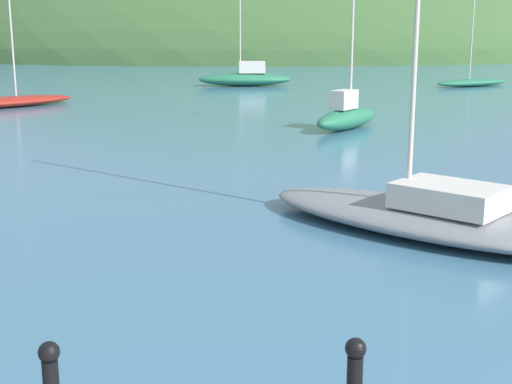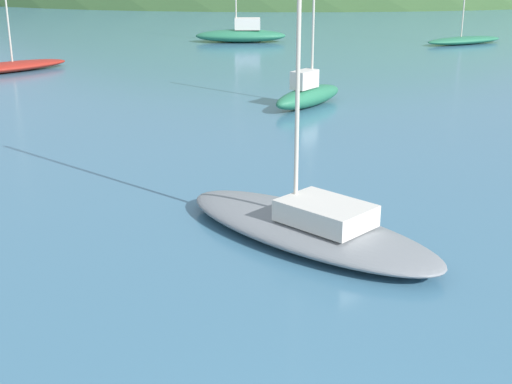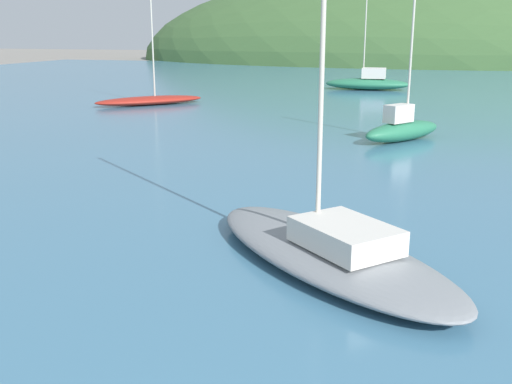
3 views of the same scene
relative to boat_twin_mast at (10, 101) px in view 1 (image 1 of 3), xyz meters
The scene contains 7 objects.
water 13.48m from the boat_twin_mast, 34.46° to the left, with size 80.00×60.00×0.10m, color teal.
far_hillside 48.90m from the boat_twin_mast, 76.87° to the left, with size 67.02×36.86×20.53m.
boat_twin_mast is the anchor object (origin of this frame).
boat_nearest_quay 13.10m from the boat_twin_mast, 28.88° to the right, with size 2.57×3.14×4.18m.
boat_white_sailboat 22.21m from the boat_twin_mast, 24.66° to the left, with size 4.58×3.06×5.40m.
boat_mid_harbor 13.26m from the boat_twin_mast, 48.39° to the left, with size 4.73×1.80×5.79m.
boat_red_dinghy 20.17m from the boat_twin_mast, 57.09° to the right, with size 4.91×4.72×5.91m.
Camera 1 is at (-2.80, -2.12, 2.86)m, focal length 50.00 mm.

